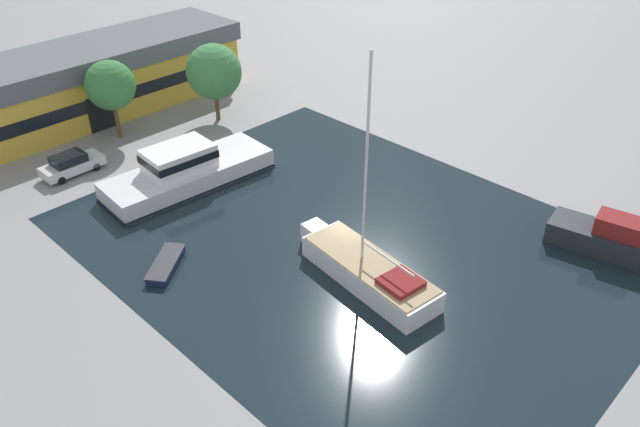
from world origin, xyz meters
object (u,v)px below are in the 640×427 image
at_px(quay_tree_near_building, 214,72).
at_px(warehouse_building, 75,84).
at_px(cabin_boat, 611,239).
at_px(quay_tree_by_water, 110,85).
at_px(parked_car, 71,164).
at_px(sailboat_moored, 367,270).
at_px(small_dinghy, 166,264).
at_px(motor_cruiser, 186,171).

bearing_deg(quay_tree_near_building, warehouse_building, 131.56).
bearing_deg(cabin_boat, quay_tree_near_building, 87.26).
relative_size(warehouse_building, quay_tree_by_water, 4.74).
height_order(quay_tree_by_water, parked_car, quay_tree_by_water).
height_order(parked_car, sailboat_moored, sailboat_moored).
distance_m(quay_tree_near_building, sailboat_moored, 25.31).
height_order(quay_tree_by_water, cabin_boat, quay_tree_by_water).
bearing_deg(quay_tree_near_building, small_dinghy, -136.37).
bearing_deg(cabin_boat, small_dinghy, 126.93).
xyz_separation_m(parked_car, cabin_boat, (18.17, -32.60, 0.13)).
height_order(sailboat_moored, small_dinghy, sailboat_moored).
bearing_deg(warehouse_building, parked_car, -121.98).
bearing_deg(parked_car, cabin_boat, 27.95).
relative_size(sailboat_moored, small_dinghy, 3.61).
relative_size(motor_cruiser, small_dinghy, 3.40).
distance_m(parked_car, cabin_boat, 37.32).
bearing_deg(sailboat_moored, quay_tree_by_water, 97.25).
height_order(quay_tree_near_building, motor_cruiser, quay_tree_near_building).
distance_m(warehouse_building, parked_car, 10.80).
relative_size(warehouse_building, sailboat_moored, 2.29).
xyz_separation_m(quay_tree_by_water, parked_car, (-5.68, -2.99, -3.69)).
distance_m(quay_tree_near_building, cabin_boat, 33.06).
relative_size(warehouse_building, parked_car, 6.78).
relative_size(quay_tree_near_building, small_dinghy, 1.79).
bearing_deg(quay_tree_near_building, sailboat_moored, -108.25).
bearing_deg(motor_cruiser, small_dinghy, 141.20).
height_order(warehouse_building, sailboat_moored, sailboat_moored).
height_order(quay_tree_by_water, motor_cruiser, quay_tree_by_water).
bearing_deg(sailboat_moored, warehouse_building, 97.53).
bearing_deg(motor_cruiser, warehouse_building, 2.54).
bearing_deg(quay_tree_by_water, parked_car, -152.22).
bearing_deg(motor_cruiser, parked_car, 38.56).
bearing_deg(quay_tree_by_water, warehouse_building, 91.58).
relative_size(warehouse_building, motor_cruiser, 2.43).
xyz_separation_m(warehouse_building, small_dinghy, (-7.19, -23.59, -2.73)).
bearing_deg(quay_tree_by_water, small_dinghy, -112.74).
xyz_separation_m(motor_cruiser, small_dinghy, (-6.71, -7.19, -0.85)).
distance_m(quay_tree_near_building, small_dinghy, 21.43).
bearing_deg(sailboat_moored, small_dinghy, 135.70).
bearing_deg(quay_tree_near_building, quay_tree_by_water, 158.93).
distance_m(warehouse_building, quay_tree_near_building, 12.19).
height_order(quay_tree_by_water, small_dinghy, quay_tree_by_water).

